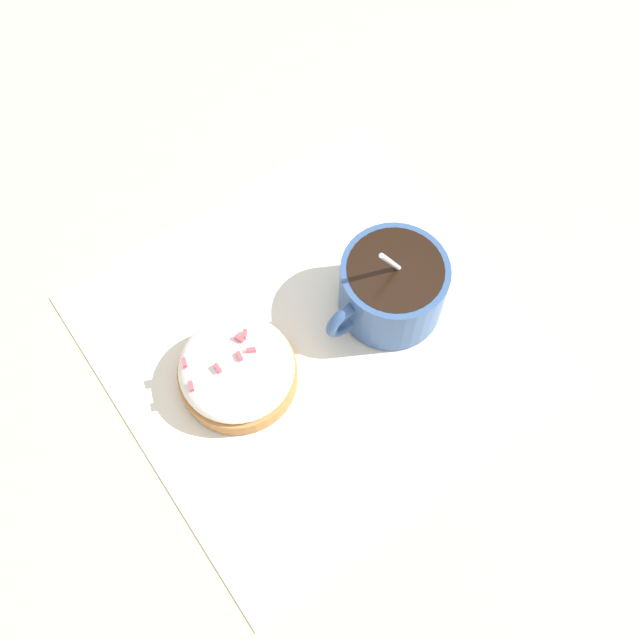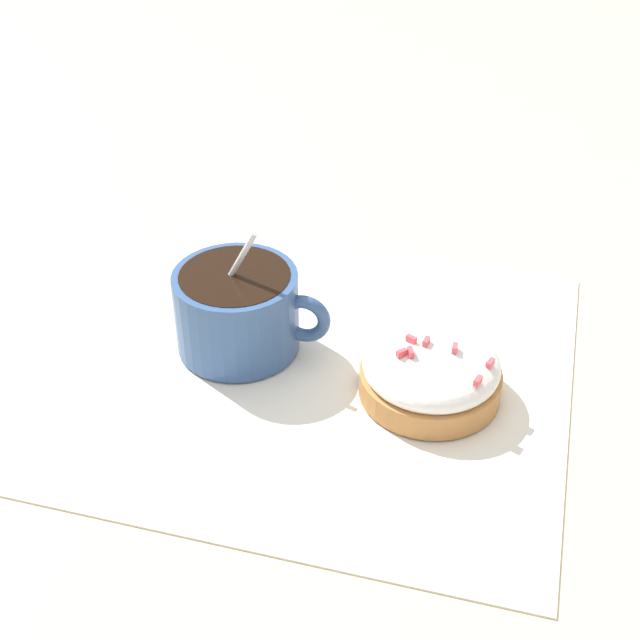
% 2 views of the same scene
% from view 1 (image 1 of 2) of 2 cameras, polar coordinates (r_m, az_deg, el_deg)
% --- Properties ---
extents(ground_plane, '(3.00, 3.00, 0.00)m').
position_cam_1_polar(ground_plane, '(0.61, -0.39, -1.47)').
color(ground_plane, '#C6B793').
extents(paper_napkin, '(0.34, 0.34, 0.00)m').
position_cam_1_polar(paper_napkin, '(0.61, -0.40, -1.41)').
color(paper_napkin, white).
rests_on(paper_napkin, ground_plane).
extents(coffee_cup, '(0.11, 0.09, 0.09)m').
position_cam_1_polar(coffee_cup, '(0.59, 5.47, 2.55)').
color(coffee_cup, '#335184').
rests_on(coffee_cup, paper_napkin).
extents(frosted_pastry, '(0.09, 0.09, 0.04)m').
position_cam_1_polar(frosted_pastry, '(0.58, -6.49, -3.58)').
color(frosted_pastry, '#B2753D').
rests_on(frosted_pastry, paper_napkin).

